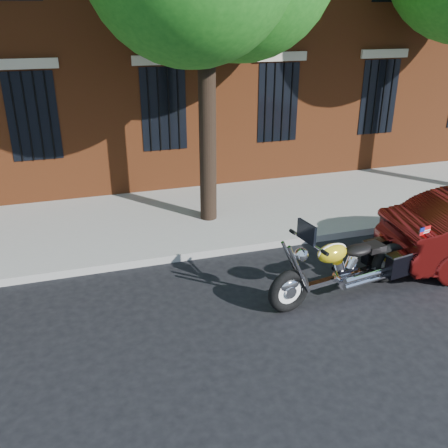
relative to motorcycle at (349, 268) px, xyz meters
name	(u,v)px	position (x,y,z in m)	size (l,w,h in m)	color
ground	(227,291)	(-1.92, 0.68, -0.50)	(120.00, 120.00, 0.00)	black
curb	(205,253)	(-1.92, 2.06, -0.43)	(40.00, 0.16, 0.15)	gray
sidewalk	(183,217)	(-1.92, 3.94, -0.43)	(40.00, 3.60, 0.15)	gray
motorcycle	(349,268)	(0.00, 0.00, 0.00)	(2.97, 1.12, 1.48)	black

